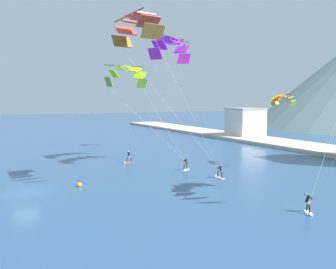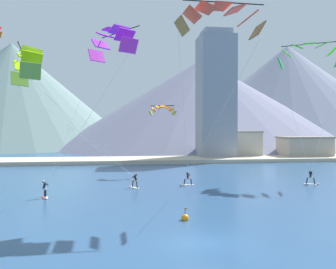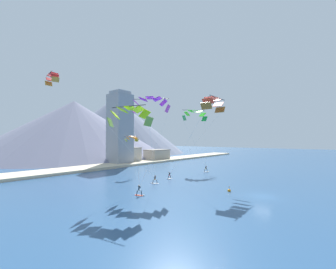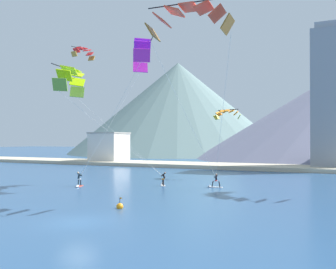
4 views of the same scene
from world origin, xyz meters
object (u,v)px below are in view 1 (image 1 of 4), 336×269
parafoil_kite_near_trail (171,47)px  kitesurfer_near_trail (128,159)px  kitesurfer_near_lead (219,174)px  parafoil_kite_distant_low_drift (174,42)px  parafoil_kite_near_lead (137,26)px  parafoil_kite_far_left (127,74)px  parafoil_kite_distant_high_outer (283,99)px  race_marker_buoy (79,185)px  kitesurfer_mid_center (309,208)px  kitesurfer_far_left (187,166)px

parafoil_kite_near_trail → kitesurfer_near_trail: bearing=-148.6°
kitesurfer_near_lead → parafoil_kite_distant_low_drift: size_ratio=0.42×
kitesurfer_near_trail → parafoil_kite_near_lead: 22.59m
parafoil_kite_far_left → parafoil_kite_distant_low_drift: (-6.88, 11.26, 6.29)m
parafoil_kite_near_trail → parafoil_kite_distant_low_drift: (-14.74, 8.13, 3.20)m
parafoil_kite_distant_high_outer → race_marker_buoy: 27.98m
kitesurfer_mid_center → kitesurfer_far_left: kitesurfer_mid_center is taller
kitesurfer_far_left → parafoil_kite_distant_low_drift: 26.17m
parafoil_kite_distant_high_outer → parafoil_kite_distant_low_drift: 24.24m
kitesurfer_far_left → parafoil_kite_near_trail: (-2.29, -1.12, 15.39)m
kitesurfer_near_trail → parafoil_kite_distant_low_drift: size_ratio=0.43×
race_marker_buoy → kitesurfer_near_trail: bearing=140.1°
kitesurfer_near_lead → kitesurfer_mid_center: size_ratio=1.00×
kitesurfer_near_trail → parafoil_kite_near_trail: parafoil_kite_near_trail is taller
kitesurfer_near_trail → parafoil_kite_far_left: size_ratio=0.14×
kitesurfer_far_left → parafoil_kite_near_lead: 19.75m
kitesurfer_far_left → parafoil_kite_far_left: (-10.16, -4.25, 12.29)m
kitesurfer_mid_center → kitesurfer_far_left: size_ratio=1.02×
parafoil_kite_near_trail → parafoil_kite_distant_low_drift: bearing=151.1°
kitesurfer_near_lead → race_marker_buoy: kitesurfer_near_lead is taller
kitesurfer_mid_center → parafoil_kite_far_left: size_ratio=0.14×
kitesurfer_near_trail → parafoil_kite_near_trail: (6.23, 3.81, 15.33)m
parafoil_kite_far_left → race_marker_buoy: parafoil_kite_far_left is taller
kitesurfer_near_lead → race_marker_buoy: bearing=-100.6°
parafoil_kite_distant_low_drift → race_marker_buoy: 35.10m
kitesurfer_mid_center → parafoil_kite_near_lead: size_ratio=0.11×
parafoil_kite_near_trail → parafoil_kite_far_left: parafoil_kite_near_trail is taller
kitesurfer_near_lead → kitesurfer_near_trail: 15.66m
kitesurfer_far_left → kitesurfer_mid_center: bearing=-1.2°
kitesurfer_near_lead → kitesurfer_far_left: 6.07m
kitesurfer_near_trail → kitesurfer_mid_center: size_ratio=1.03×
parafoil_kite_near_trail → parafoil_kite_distant_high_outer: parafoil_kite_near_trail is taller
kitesurfer_mid_center → parafoil_kite_near_lead: (-13.66, -9.20, 15.71)m
kitesurfer_far_left → parafoil_kite_near_trail: 15.60m
kitesurfer_mid_center → kitesurfer_far_left: 20.71m
kitesurfer_mid_center → parafoil_kite_near_trail: (-23.00, -0.70, 15.36)m
kitesurfer_far_left → race_marker_buoy: size_ratio=1.68×
parafoil_kite_distant_high_outer → race_marker_buoy: bearing=-93.2°
parafoil_kite_near_trail → parafoil_kite_distant_low_drift: size_ratio=3.72×
parafoil_kite_near_trail → parafoil_kite_distant_high_outer: 16.07m
kitesurfer_near_trail → parafoil_kite_distant_high_outer: size_ratio=0.44×
kitesurfer_near_trail → parafoil_kite_distant_high_outer: bearing=51.9°
parafoil_kite_near_lead → parafoil_kite_distant_low_drift: size_ratio=3.80×
parafoil_kite_near_lead → race_marker_buoy: bearing=-128.3°
parafoil_kite_distant_high_outer → parafoil_kite_near_lead: bearing=-83.4°
parafoil_kite_near_trail → kitesurfer_mid_center: bearing=1.7°
kitesurfer_mid_center → parafoil_kite_far_left: bearing=-172.9°
kitesurfer_mid_center → parafoil_kite_distant_high_outer: size_ratio=0.43×
parafoil_kite_near_lead → race_marker_buoy: parafoil_kite_near_lead is taller
kitesurfer_near_trail → parafoil_kite_far_left: (-1.64, 0.67, 12.24)m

